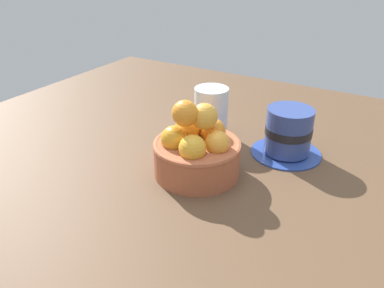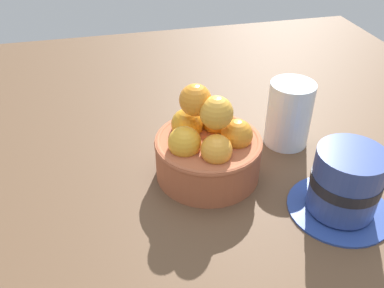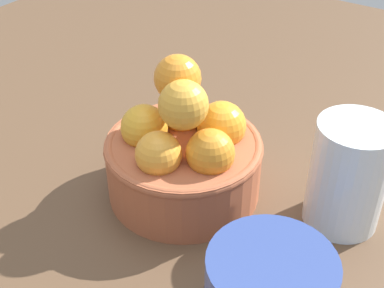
{
  "view_description": "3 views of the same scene",
  "coord_description": "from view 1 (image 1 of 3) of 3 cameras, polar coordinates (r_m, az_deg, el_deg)",
  "views": [
    {
      "loc": [
        27.94,
        -48.88,
        35.11
      ],
      "look_at": [
        -0.14,
        -1.38,
        6.19
      ],
      "focal_mm": 35.92,
      "sensor_mm": 36.0,
      "label": 1
    },
    {
      "loc": [
        44.05,
        -12.81,
        37.51
      ],
      "look_at": [
        -0.44,
        -2.17,
        5.16
      ],
      "focal_mm": 38.66,
      "sensor_mm": 36.0,
      "label": 2
    },
    {
      "loc": [
        32.03,
        22.64,
        33.58
      ],
      "look_at": [
        -0.67,
        0.48,
        5.41
      ],
      "focal_mm": 49.06,
      "sensor_mm": 36.0,
      "label": 3
    }
  ],
  "objects": [
    {
      "name": "ground_plane",
      "position": [
        0.67,
        0.71,
        -5.5
      ],
      "size": [
        117.24,
        109.39,
        3.33
      ],
      "primitive_type": "cube",
      "color": "brown"
    },
    {
      "name": "terracotta_bowl",
      "position": [
        0.64,
        0.67,
        -0.78
      ],
      "size": [
        14.74,
        14.74,
        13.52
      ],
      "color": "#AD5938",
      "rests_on": "ground_plane"
    },
    {
      "name": "coffee_cup",
      "position": [
        0.72,
        14.1,
        1.55
      ],
      "size": [
        13.01,
        13.01,
        9.02
      ],
      "color": "#2A4394",
      "rests_on": "ground_plane"
    },
    {
      "name": "water_glass",
      "position": [
        0.77,
        2.85,
        4.68
      ],
      "size": [
        6.74,
        6.74,
        10.19
      ],
      "primitive_type": "cylinder",
      "color": "silver",
      "rests_on": "ground_plane"
    }
  ]
}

